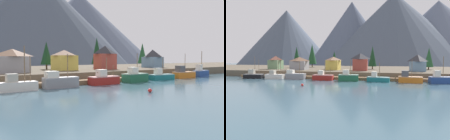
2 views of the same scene
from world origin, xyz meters
TOP-DOWN VIEW (x-y plane):
  - ground_plane at (0.00, 20.00)m, footprint 400.00×400.00m
  - dock at (0.00, 1.99)m, footprint 80.00×4.00m
  - shoreline_bank at (0.00, 32.00)m, footprint 400.00×56.00m
  - mountain_west_peak at (-98.71, 148.57)m, footprint 112.83×112.83m
  - mountain_central_peak at (-16.67, 135.84)m, footprint 92.42×92.42m
  - mountain_east_peak at (26.06, 130.96)m, footprint 145.60×145.60m
  - mountain_far_ridge at (67.45, 139.60)m, footprint 134.63×134.63m
  - fishing_boat_black at (-32.42, -2.11)m, footprint 7.30×3.87m
  - fishing_boat_white at (-23.83, -1.34)m, footprint 7.14×2.45m
  - fishing_boat_grey at (-15.45, -1.40)m, footprint 7.15×2.56m
  - fishing_boat_red at (-4.73, -1.52)m, footprint 7.12×2.77m
  - fishing_boat_green at (4.46, -1.98)m, footprint 6.85×3.63m
  - fishing_boat_teal at (14.29, -1.90)m, footprint 7.38×3.55m
  - fishing_boat_orange at (24.13, -1.87)m, footprint 7.36×3.52m
  - fishing_boat_blue at (33.25, -1.85)m, footprint 7.37×3.37m
  - house_grey at (-20.62, 13.75)m, footprint 7.35×6.01m
  - house_blue at (29.26, 15.53)m, footprint 5.62×6.56m
  - house_yellow at (-5.66, 16.88)m, footprint 5.59×7.34m
  - house_green at (-34.28, 16.70)m, footprint 5.26×6.31m
  - house_red at (6.66, 13.98)m, footprint 6.13×4.53m
  - conifer_near_left at (-23.46, 37.02)m, footprint 5.02×5.02m
  - conifer_near_right at (-7.50, 25.65)m, footprint 3.63×3.63m
  - conifer_mid_left at (36.05, 27.91)m, footprint 3.94×3.94m
  - conifer_mid_right at (-31.21, 33.29)m, footprint 4.36×4.36m
  - conifer_back_left at (11.07, 25.36)m, footprint 3.81×3.81m
  - channel_buoy at (-5.69, -16.95)m, footprint 0.70×0.70m

SIDE VIEW (x-z plane):
  - ground_plane at x=0.00m, z-range -1.00..0.00m
  - channel_buoy at x=-5.69m, z-range 0.00..0.70m
  - dock at x=0.00m, z-range -0.30..1.30m
  - fishing_boat_teal at x=14.29m, z-range -2.10..4.17m
  - fishing_boat_white at x=-23.83m, z-range -3.02..5.24m
  - fishing_boat_black at x=-32.42m, z-range -3.10..5.33m
  - fishing_boat_red at x=-4.73m, z-range -1.91..4.25m
  - shoreline_bank at x=0.00m, z-range 0.00..2.50m
  - fishing_boat_orange at x=24.13m, z-range -2.38..4.99m
  - fishing_boat_grey at x=-15.45m, z-range -2.11..4.74m
  - fishing_boat_blue at x=33.25m, z-range -2.80..5.43m
  - fishing_boat_green at x=4.46m, z-range -2.28..4.93m
  - house_grey at x=-20.62m, z-range 2.56..8.24m
  - house_yellow at x=-5.66m, z-range 2.56..8.36m
  - house_green at x=-34.28m, z-range 2.57..8.79m
  - house_blue at x=29.26m, z-range 2.58..9.20m
  - house_red at x=6.66m, z-range 2.58..9.86m
  - conifer_near_right at x=-7.50m, z-range 3.23..11.83m
  - conifer_mid_left at x=36.05m, z-range 3.10..13.01m
  - conifer_back_left at x=11.07m, z-range 3.16..14.01m
  - conifer_mid_right at x=-31.21m, z-range 3.31..14.76m
  - conifer_near_left at x=-23.46m, z-range 3.42..16.59m
  - mountain_far_ridge at x=67.45m, z-range 0.00..63.13m
  - mountain_west_peak at x=-98.71m, z-range 0.00..65.33m
  - mountain_central_peak at x=-16.67m, z-range 0.00..66.51m
  - mountain_east_peak at x=26.06m, z-range 0.00..70.79m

